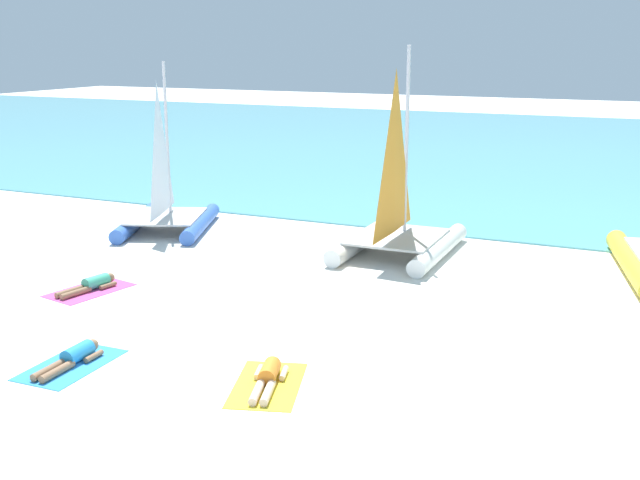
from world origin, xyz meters
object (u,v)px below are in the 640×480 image
towel_left (90,290)px  sunbather_right (268,376)px  sailboat_white (398,225)px  sunbather_left (92,284)px  towel_right (268,385)px  towel_middle (71,365)px  sunbather_middle (73,357)px  sailboat_blue (166,207)px

towel_left → sunbather_right: bearing=-24.2°
sailboat_white → sunbather_left: 8.04m
sunbather_left → towel_right: size_ratio=0.82×
towel_middle → sunbather_middle: sunbather_middle is taller
sailboat_blue → towel_left: size_ratio=2.64×
towel_left → towel_right: 6.78m
sailboat_white → sunbather_middle: size_ratio=3.52×
sailboat_blue → towel_middle: size_ratio=2.64×
towel_left → sailboat_white: bearing=47.4°
sailboat_blue → sunbather_left: 5.87m
sunbather_middle → towel_right: (3.58, 0.64, -0.13)m
towel_right → sunbather_right: (-0.02, 0.06, 0.13)m
towel_right → sunbather_right: bearing=107.5°
sailboat_blue → sunbather_right: bearing=-67.6°
sunbather_left → sunbather_right: 6.75m
sailboat_white → towel_middle: 9.94m
sunbather_left → sunbather_right: (6.13, -2.83, 0.00)m
sailboat_white → towel_left: size_ratio=2.90×
sailboat_white → sunbather_left: (-5.45, -5.87, -0.69)m
towel_left → sunbather_left: 0.14m
sailboat_white → towel_middle: size_ratio=2.90×
towel_right → sailboat_white: bearing=94.6°
sunbather_middle → sailboat_blue: bearing=114.2°
sunbather_right → towel_right: bearing=-90.0°
sunbather_middle → towel_right: size_ratio=0.82×
sailboat_white → towel_middle: bearing=-107.6°
towel_left → towel_middle: size_ratio=1.00×
sunbather_left → towel_middle: 4.43m
sunbather_middle → sunbather_right: bearing=9.8°
sailboat_white → sunbather_left: bearing=-133.5°
sailboat_white → sunbather_right: (0.68, -8.70, -0.69)m
towel_middle → towel_right: bearing=11.2°
sailboat_blue → towel_left: sailboat_blue is taller
sailboat_blue → towel_right: (7.95, -8.45, -0.74)m
sunbather_left → sunbather_middle: 4.37m
towel_left → sunbather_right: sunbather_right is taller
sailboat_blue → towel_middle: (4.37, -9.16, -0.74)m
sunbather_left → sunbather_middle: (2.57, -3.54, 0.00)m
sunbather_left → towel_right: bearing=-14.0°
towel_left → towel_middle: (2.58, -3.54, 0.00)m
sailboat_white → sunbather_middle: bearing=-107.7°
sailboat_blue → towel_middle: sailboat_blue is taller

